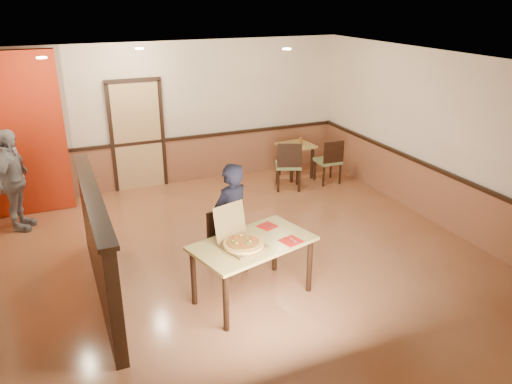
{
  "coord_description": "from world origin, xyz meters",
  "views": [
    {
      "loc": [
        -2.34,
        -6.03,
        3.63
      ],
      "look_at": [
        0.22,
        0.0,
        1.01
      ],
      "focal_mm": 35.0,
      "sensor_mm": 36.0,
      "label": 1
    }
  ],
  "objects_px": {
    "side_chair_left": "(289,164)",
    "side_table": "(296,152)",
    "condiment": "(301,141)",
    "diner_chair": "(225,238)",
    "main_table": "(253,250)",
    "passerby": "(13,181)",
    "pizza_box": "(241,242)",
    "side_chair_right": "(330,160)",
    "diner": "(231,220)"
  },
  "relations": [
    {
      "from": "passerby",
      "to": "condiment",
      "type": "relative_size",
      "value": 10.9
    },
    {
      "from": "diner_chair",
      "to": "passerby",
      "type": "height_order",
      "value": "passerby"
    },
    {
      "from": "diner",
      "to": "passerby",
      "type": "height_order",
      "value": "passerby"
    },
    {
      "from": "side_table",
      "to": "diner",
      "type": "height_order",
      "value": "diner"
    },
    {
      "from": "side_chair_right",
      "to": "pizza_box",
      "type": "bearing_deg",
      "value": 47.12
    },
    {
      "from": "side_chair_left",
      "to": "condiment",
      "type": "relative_size",
      "value": 6.39
    },
    {
      "from": "side_chair_left",
      "to": "side_table",
      "type": "relative_size",
      "value": 1.39
    },
    {
      "from": "side_table",
      "to": "condiment",
      "type": "xyz_separation_m",
      "value": [
        0.07,
        -0.06,
        0.25
      ]
    },
    {
      "from": "side_table",
      "to": "pizza_box",
      "type": "xyz_separation_m",
      "value": [
        -2.74,
        -3.86,
        0.32
      ]
    },
    {
      "from": "diner_chair",
      "to": "diner",
      "type": "distance_m",
      "value": 0.36
    },
    {
      "from": "main_table",
      "to": "diner_chair",
      "type": "height_order",
      "value": "diner_chair"
    },
    {
      "from": "diner_chair",
      "to": "side_chair_right",
      "type": "bearing_deg",
      "value": 20.43
    },
    {
      "from": "condiment",
      "to": "diner_chair",
      "type": "bearing_deg",
      "value": -132.71
    },
    {
      "from": "passerby",
      "to": "side_chair_right",
      "type": "bearing_deg",
      "value": -70.38
    },
    {
      "from": "main_table",
      "to": "diner_chair",
      "type": "xyz_separation_m",
      "value": [
        -0.07,
        0.81,
        -0.21
      ]
    },
    {
      "from": "side_chair_right",
      "to": "diner",
      "type": "bearing_deg",
      "value": 41.24
    },
    {
      "from": "passerby",
      "to": "condiment",
      "type": "xyz_separation_m",
      "value": [
        5.39,
        0.41,
        -0.06
      ]
    },
    {
      "from": "side_chair_left",
      "to": "side_table",
      "type": "distance_m",
      "value": 0.78
    },
    {
      "from": "side_table",
      "to": "diner_chair",
      "type": "bearing_deg",
      "value": -131.33
    },
    {
      "from": "side_table",
      "to": "condiment",
      "type": "height_order",
      "value": "condiment"
    },
    {
      "from": "passerby",
      "to": "pizza_box",
      "type": "bearing_deg",
      "value": -121.7
    },
    {
      "from": "diner_chair",
      "to": "passerby",
      "type": "bearing_deg",
      "value": 119.33
    },
    {
      "from": "main_table",
      "to": "condiment",
      "type": "bearing_deg",
      "value": 39.12
    },
    {
      "from": "side_chair_left",
      "to": "pizza_box",
      "type": "height_order",
      "value": "pizza_box"
    },
    {
      "from": "pizza_box",
      "to": "diner_chair",
      "type": "bearing_deg",
      "value": 66.47
    },
    {
      "from": "passerby",
      "to": "pizza_box",
      "type": "relative_size",
      "value": 2.64
    },
    {
      "from": "side_chair_right",
      "to": "pizza_box",
      "type": "distance_m",
      "value": 4.56
    },
    {
      "from": "main_table",
      "to": "diner_chair",
      "type": "bearing_deg",
      "value": 79.48
    },
    {
      "from": "side_chair_left",
      "to": "side_chair_right",
      "type": "xyz_separation_m",
      "value": [
        0.93,
        -0.0,
        -0.03
      ]
    },
    {
      "from": "side_chair_left",
      "to": "side_chair_right",
      "type": "height_order",
      "value": "side_chair_left"
    },
    {
      "from": "side_table",
      "to": "side_chair_left",
      "type": "bearing_deg",
      "value": -127.71
    },
    {
      "from": "passerby",
      "to": "diner_chair",
      "type": "bearing_deg",
      "value": -112.34
    },
    {
      "from": "diner_chair",
      "to": "side_table",
      "type": "distance_m",
      "value": 4.0
    },
    {
      "from": "side_chair_left",
      "to": "condiment",
      "type": "height_order",
      "value": "side_chair_left"
    },
    {
      "from": "side_table",
      "to": "passerby",
      "type": "relative_size",
      "value": 0.42
    },
    {
      "from": "side_chair_left",
      "to": "passerby",
      "type": "distance_m",
      "value": 4.85
    },
    {
      "from": "side_table",
      "to": "condiment",
      "type": "distance_m",
      "value": 0.27
    },
    {
      "from": "pizza_box",
      "to": "side_chair_left",
      "type": "bearing_deg",
      "value": 38.21
    },
    {
      "from": "main_table",
      "to": "diner_chair",
      "type": "distance_m",
      "value": 0.84
    },
    {
      "from": "main_table",
      "to": "side_chair_left",
      "type": "distance_m",
      "value": 3.82
    },
    {
      "from": "main_table",
      "to": "diner",
      "type": "xyz_separation_m",
      "value": [
        -0.03,
        0.67,
        0.12
      ]
    },
    {
      "from": "side_chair_left",
      "to": "passerby",
      "type": "relative_size",
      "value": 0.59
    },
    {
      "from": "side_chair_right",
      "to": "main_table",
      "type": "bearing_deg",
      "value": 48.28
    },
    {
      "from": "side_chair_left",
      "to": "pizza_box",
      "type": "xyz_separation_m",
      "value": [
        -2.26,
        -3.24,
        0.31
      ]
    },
    {
      "from": "diner_chair",
      "to": "side_chair_right",
      "type": "distance_m",
      "value": 3.9
    },
    {
      "from": "diner_chair",
      "to": "side_chair_right",
      "type": "xyz_separation_m",
      "value": [
        3.09,
        2.38,
        0.03
      ]
    },
    {
      "from": "side_chair_left",
      "to": "side_chair_right",
      "type": "relative_size",
      "value": 1.07
    },
    {
      "from": "diner_chair",
      "to": "main_table",
      "type": "bearing_deg",
      "value": -102.02
    },
    {
      "from": "main_table",
      "to": "side_chair_right",
      "type": "height_order",
      "value": "side_chair_right"
    },
    {
      "from": "passerby",
      "to": "condiment",
      "type": "bearing_deg",
      "value": -64.6
    }
  ]
}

